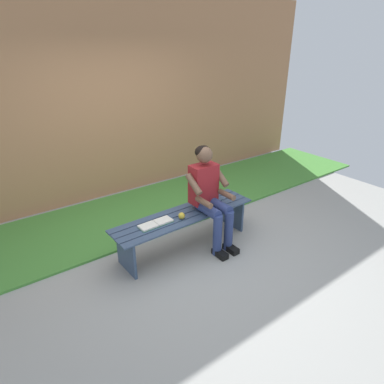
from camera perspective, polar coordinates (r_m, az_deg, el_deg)
ground_plane at (r=3.24m, az=-7.17°, el=-23.82°), size 10.00×7.00×0.04m
grass_strip at (r=5.16m, az=-8.61°, el=-3.21°), size 9.00×1.56×0.03m
brick_wall at (r=5.40m, az=-19.81°, el=14.52°), size 9.50×0.24×3.17m
bench_near at (r=4.12m, az=-1.24°, el=-5.08°), size 1.90×0.51×0.47m
person_seated at (r=4.05m, az=3.05°, el=-0.19°), size 0.50×0.69×1.27m
apple at (r=3.94m, az=-1.81°, el=-4.12°), size 0.08×0.08×0.08m
book_open at (r=3.86m, az=-6.29°, el=-5.46°), size 0.42×0.17×0.02m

